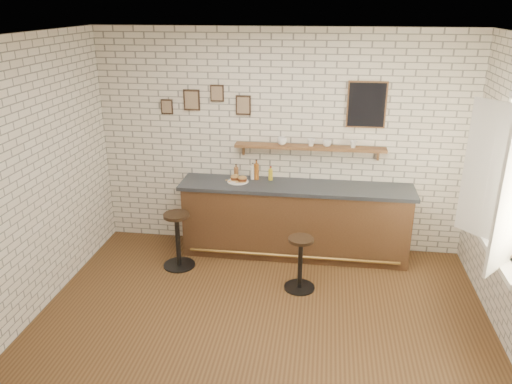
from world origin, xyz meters
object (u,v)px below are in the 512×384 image
bitters_bottle_amber (256,171)px  bar_stool_right (300,262)px  sandwich_plate (238,181)px  bitters_bottle_brown (236,173)px  ciabatta_sandwich (239,178)px  bar_counter (295,220)px  condiment_bottle_yellow (271,174)px  shelf_cup_d (353,144)px  book_upper (499,250)px  bitters_bottle_white (253,173)px  book_lower (498,252)px  shelf_cup_c (327,143)px  shelf_cup_b (311,143)px  shelf_cup_a (282,141)px  bar_stool_left (178,238)px

bitters_bottle_amber → bar_stool_right: bearing=-57.1°
sandwich_plate → bitters_bottle_brown: (-0.05, 0.14, 0.08)m
ciabatta_sandwich → bar_counter: bearing=-1.9°
condiment_bottle_yellow → shelf_cup_d: (1.08, 0.04, 0.45)m
book_upper → bitters_bottle_brown: bearing=151.2°
ciabatta_sandwich → bitters_bottle_white: bearing=38.8°
shelf_cup_d → book_lower: bearing=-66.1°
sandwich_plate → book_upper: (2.92, -1.48, -0.06)m
condiment_bottle_yellow → bitters_bottle_white: bearing=180.0°
shelf_cup_d → bitters_bottle_amber: bearing=164.9°
sandwich_plate → shelf_cup_c: 1.29m
ciabatta_sandwich → shelf_cup_b: (0.94, 0.18, 0.49)m
bitters_bottle_white → shelf_cup_a: size_ratio=1.82×
bar_counter → sandwich_plate: bearing=178.2°
sandwich_plate → bitters_bottle_white: 0.24m
sandwich_plate → book_lower: sandwich_plate is taller
bitters_bottle_white → shelf_cup_a: shelf_cup_a is taller
bar_counter → bar_stool_right: (0.13, -0.89, -0.14)m
bitters_bottle_white → condiment_bottle_yellow: bitters_bottle_white is taller
ciabatta_sandwich → condiment_bottle_yellow: bearing=18.2°
ciabatta_sandwich → book_lower: bearing=-26.8°
bitters_bottle_white → bar_stool_left: 1.34m
shelf_cup_d → bitters_bottle_white: bearing=164.8°
bitters_bottle_amber → book_lower: bitters_bottle_amber is taller
bar_counter → bar_stool_right: size_ratio=4.56×
bar_counter → bitters_bottle_brown: 1.03m
bitters_bottle_amber → shelf_cup_a: 0.55m
bitters_bottle_brown → book_lower: bitters_bottle_brown is taller
condiment_bottle_yellow → bitters_bottle_amber: bearing=180.0°
shelf_cup_d → bitters_bottle_brown: bearing=164.6°
bitters_bottle_white → shelf_cup_d: bearing=1.7°
bar_counter → bar_stool_left: 1.59m
condiment_bottle_yellow → shelf_cup_d: 1.17m
condiment_bottle_yellow → shelf_cup_b: 0.70m
bar_counter → bitters_bottle_amber: 0.85m
bar_counter → shelf_cup_a: size_ratio=24.47×
bar_stool_left → bar_stool_right: bar_stool_left is taller
bitters_bottle_brown → condiment_bottle_yellow: bearing=0.0°
bar_stool_right → shelf_cup_a: 1.65m
bitters_bottle_white → book_lower: bearing=-30.4°
bitters_bottle_white → book_upper: bearing=-30.5°
bitters_bottle_amber → bar_stool_right: (0.68, -1.06, -0.76)m
bar_counter → bitters_bottle_white: bitters_bottle_white is taller
bar_stool_right → shelf_cup_c: bearing=77.2°
shelf_cup_a → bitters_bottle_brown: bearing=156.5°
bar_stool_right → condiment_bottle_yellow: bearing=114.8°
shelf_cup_a → shelf_cup_c: size_ratio=1.09×
bitters_bottle_brown → shelf_cup_c: bearing=1.8°
bar_stool_left → shelf_cup_d: shelf_cup_d is taller
ciabatta_sandwich → shelf_cup_c: bearing=8.7°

